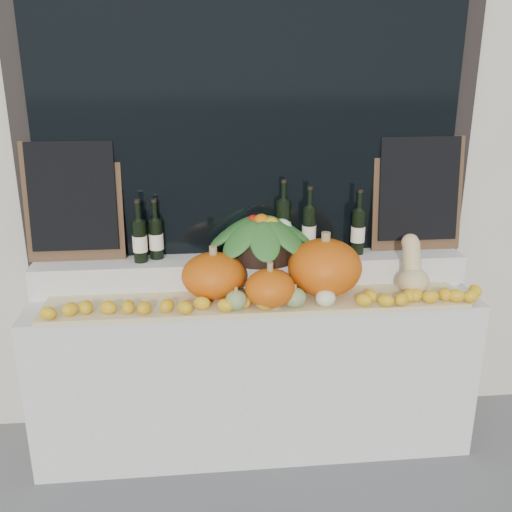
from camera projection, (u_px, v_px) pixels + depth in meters
storefront_facade at (242, 22)px, 3.21m from camera, size 7.00×0.94×4.50m
display_sill at (255, 369)px, 3.12m from camera, size 2.30×0.55×0.88m
rear_tier at (252, 271)px, 3.09m from camera, size 2.30×0.25×0.16m
straw_bedding at (257, 302)px, 2.85m from camera, size 2.10×0.32×0.02m
pumpkin_left at (214, 275)px, 2.86m from camera, size 0.38×0.38×0.23m
pumpkin_right at (325, 267)px, 2.88m from camera, size 0.46×0.46×0.29m
pumpkin_center at (270, 288)px, 2.75m from camera, size 0.28×0.28×0.18m
butternut_squash at (413, 271)px, 2.90m from camera, size 0.16×0.21×0.30m
decorative_gourds at (276, 298)px, 2.74m from camera, size 0.54×0.13×0.15m
lemon_heap at (259, 303)px, 2.74m from camera, size 2.20×0.16×0.06m
produce_bowl at (261, 236)px, 3.02m from camera, size 0.59×0.59×0.25m
wine_bottle_far_left at (140, 241)px, 2.96m from camera, size 0.08×0.08×0.33m
wine_bottle_near_left at (156, 239)px, 3.01m from camera, size 0.08×0.08×0.32m
wine_bottle_tall at (283, 227)px, 3.07m from camera, size 0.08×0.08×0.41m
wine_bottle_near_right at (309, 230)px, 3.07m from camera, size 0.08×0.08×0.37m
wine_bottle_far_right at (358, 231)px, 3.08m from camera, size 0.08×0.08×0.36m
chalkboard_left at (73, 199)px, 2.93m from camera, size 0.50×0.10×0.62m
chalkboard_right at (418, 192)px, 3.11m from camera, size 0.50×0.10×0.62m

